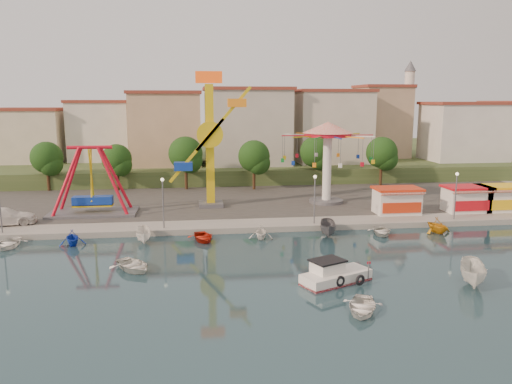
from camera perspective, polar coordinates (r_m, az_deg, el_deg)
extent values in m
plane|color=#152F3B|center=(40.84, -0.10, -9.18)|extent=(200.00, 200.00, 0.00)
cube|color=#9E998E|center=(101.18, -4.34, 2.85)|extent=(200.00, 100.00, 0.60)
cube|color=#4C4944|center=(69.58, -3.08, -0.39)|extent=(90.00, 28.00, 0.01)
cube|color=#384C26|center=(105.98, -4.47, 3.85)|extent=(200.00, 60.00, 3.00)
cube|color=#59595E|center=(61.30, -18.07, -2.26)|extent=(10.00, 5.00, 0.30)
cube|color=#12339E|center=(61.01, -18.15, -0.93)|extent=(4.50, 1.40, 1.00)
cylinder|color=red|center=(60.14, -18.49, 4.87)|extent=(5.00, 0.40, 0.40)
cube|color=#59595E|center=(62.80, -5.18, -1.39)|extent=(3.00, 3.00, 0.50)
cube|color=gold|center=(61.71, -5.29, 5.21)|extent=(1.00, 1.00, 15.00)
cube|color=#E6470C|center=(61.51, -5.42, 12.93)|extent=(3.20, 0.50, 1.40)
cylinder|color=gold|center=(60.80, -5.29, 6.55)|extent=(3.20, 0.50, 3.20)
cube|color=gold|center=(60.57, -3.75, 8.35)|extent=(6.82, 0.35, 7.78)
cube|color=orange|center=(60.64, -2.20, 10.15)|extent=(2.20, 1.20, 1.00)
cylinder|color=#59595E|center=(65.33, 8.02, -1.02)|extent=(4.40, 4.40, 0.40)
cylinder|color=white|center=(64.62, 8.12, 2.71)|extent=(1.10, 1.10, 9.00)
cylinder|color=red|center=(64.18, 8.22, 6.52)|extent=(6.00, 6.00, 0.50)
cone|color=red|center=(64.13, 8.24, 7.32)|extent=(6.40, 6.40, 1.40)
cube|color=white|center=(60.59, 15.79, -1.07)|extent=(5.00, 3.00, 2.80)
cube|color=red|center=(60.31, 15.86, 0.37)|extent=(5.40, 3.40, 0.25)
cube|color=red|center=(58.84, 16.48, -0.26)|extent=(5.00, 0.77, 0.43)
cube|color=white|center=(64.42, 22.90, -0.84)|extent=(5.00, 3.00, 2.80)
cube|color=red|center=(64.15, 23.00, 0.52)|extent=(5.40, 3.40, 0.25)
cube|color=red|center=(62.77, 23.74, -0.06)|extent=(5.00, 0.77, 0.43)
cube|color=white|center=(66.65, 26.10, -0.73)|extent=(5.00, 3.00, 2.80)
cube|color=yellow|center=(66.40, 26.21, 0.58)|extent=(5.40, 3.40, 0.25)
cube|color=red|center=(65.06, 27.00, 0.02)|extent=(5.00, 0.77, 0.43)
cylinder|color=#59595E|center=(55.75, -27.21, -1.69)|extent=(0.14, 0.14, 5.00)
cylinder|color=#59595E|center=(52.38, -10.56, -1.41)|extent=(0.14, 0.14, 5.00)
cylinder|color=#59595E|center=(53.77, 6.71, -0.99)|extent=(0.14, 0.14, 5.00)
cylinder|color=#59595E|center=(59.59, 21.83, -0.55)|extent=(0.14, 0.14, 5.00)
cylinder|color=#382314|center=(78.95, -22.65, 1.43)|extent=(0.44, 0.44, 3.60)
sphere|color=black|center=(78.56, -22.81, 3.66)|extent=(4.60, 4.60, 4.60)
cylinder|color=#382314|center=(76.14, -15.53, 1.48)|extent=(0.44, 0.44, 3.40)
sphere|color=black|center=(75.76, -15.63, 3.66)|extent=(4.35, 4.35, 4.35)
cylinder|color=#382314|center=(74.83, -7.99, 1.81)|extent=(0.44, 0.44, 3.92)
sphere|color=black|center=(74.40, -8.06, 4.38)|extent=(5.02, 5.02, 5.02)
cylinder|color=#382314|center=(73.92, -0.23, 1.71)|extent=(0.44, 0.44, 3.66)
sphere|color=black|center=(73.50, -0.23, 4.13)|extent=(4.68, 4.68, 4.68)
cylinder|color=#382314|center=(78.60, 6.77, 2.21)|extent=(0.44, 0.44, 3.80)
sphere|color=black|center=(78.20, 6.83, 4.58)|extent=(4.86, 4.86, 4.86)
cylinder|color=#382314|center=(79.87, 14.08, 2.09)|extent=(0.44, 0.44, 3.77)
sphere|color=black|center=(79.48, 14.18, 4.40)|extent=(4.83, 4.83, 4.83)
cube|color=beige|center=(89.13, -25.99, 6.37)|extent=(9.26, 9.53, 11.87)
cube|color=silver|center=(91.33, -17.63, 5.99)|extent=(12.33, 9.01, 8.63)
cube|color=tan|center=(90.35, -9.33, 7.12)|extent=(11.95, 9.28, 11.23)
cube|color=beige|center=(87.79, -0.31, 6.50)|extent=(12.59, 10.50, 9.20)
cube|color=beige|center=(93.63, 7.72, 6.67)|extent=(10.75, 9.23, 9.24)
cube|color=tan|center=(96.06, 15.77, 7.06)|extent=(12.77, 10.96, 11.21)
cube|color=silver|center=(99.79, 22.44, 7.11)|extent=(8.23, 8.98, 12.36)
cube|color=beige|center=(110.27, 26.53, 6.11)|extent=(11.59, 10.93, 8.76)
cylinder|color=silver|center=(100.76, 16.96, 8.51)|extent=(1.80, 1.80, 16.00)
cylinder|color=#59595E|center=(100.75, 17.11, 11.34)|extent=(2.80, 2.80, 0.30)
cone|color=#59595E|center=(100.92, 17.24, 13.61)|extent=(2.20, 2.20, 2.00)
cube|color=white|center=(39.13, 9.12, -9.70)|extent=(5.93, 4.25, 1.00)
cube|color=red|center=(39.21, 9.11, -10.03)|extent=(5.93, 4.25, 0.18)
cube|color=white|center=(38.77, 8.16, -8.55)|extent=(2.72, 2.45, 1.00)
cube|color=black|center=(38.60, 8.18, -7.77)|extent=(3.01, 2.74, 0.13)
torus|color=black|center=(38.07, 9.60, -10.02)|extent=(0.86, 0.56, 0.85)
torus|color=black|center=(38.58, 11.83, -9.82)|extent=(0.86, 0.56, 0.85)
imported|color=white|center=(42.41, -13.86, -8.13)|extent=(4.77, 5.05, 0.85)
imported|color=white|center=(34.28, 12.00, -12.69)|extent=(3.91, 4.49, 0.78)
imported|color=silver|center=(41.25, 23.60, -8.55)|extent=(3.60, 5.00, 1.81)
imported|color=silver|center=(59.50, -26.81, -2.51)|extent=(6.70, 3.77, 1.83)
imported|color=white|center=(52.86, -26.45, -5.26)|extent=(2.82, 3.89, 0.79)
imported|color=#1537BF|center=(51.10, -20.27, -4.90)|extent=(3.18, 3.44, 1.50)
imported|color=white|center=(49.97, -12.71, -4.86)|extent=(1.87, 3.94, 1.47)
imported|color=red|center=(49.81, -6.09, -5.13)|extent=(3.28, 4.09, 0.75)
imported|color=white|center=(50.12, 0.56, -4.55)|extent=(2.71, 3.03, 1.45)
imported|color=#58585D|center=(51.44, 8.26, -4.16)|extent=(2.51, 4.51, 1.64)
imported|color=silver|center=(53.30, 14.13, -4.37)|extent=(3.14, 3.92, 0.72)
imported|color=orange|center=(55.65, 20.03, -3.58)|extent=(3.39, 3.69, 1.64)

